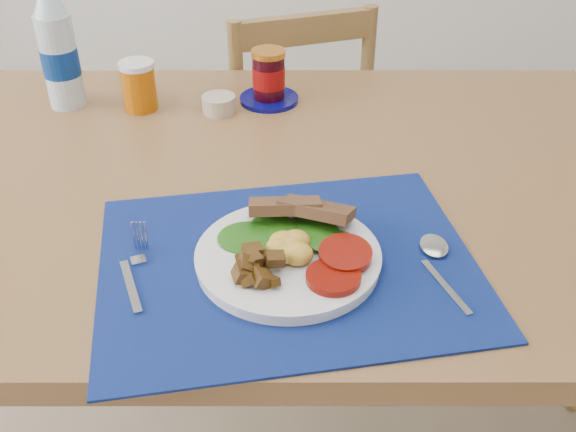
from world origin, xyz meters
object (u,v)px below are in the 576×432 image
object	(u,v)px
chair_far	(290,124)
water_bottle	(59,54)
juice_glass	(139,87)
jam_on_saucer	(269,79)
breakfast_plate	(284,254)

from	to	relation	value
chair_far	water_bottle	size ratio (longest dim) A/B	4.28
juice_glass	chair_far	bearing A→B (deg)	51.09
water_bottle	juice_glass	xyz separation A→B (m)	(0.15, -0.02, -0.06)
chair_far	jam_on_saucer	distance (m)	0.42
chair_far	breakfast_plate	xyz separation A→B (m)	(-0.01, -0.86, 0.24)
chair_far	jam_on_saucer	world-z (taller)	chair_far
jam_on_saucer	chair_far	bearing A→B (deg)	82.42
chair_far	juice_glass	xyz separation A→B (m)	(-0.29, -0.37, 0.26)
water_bottle	juice_glass	world-z (taller)	water_bottle
breakfast_plate	water_bottle	world-z (taller)	water_bottle
juice_glass	jam_on_saucer	distance (m)	0.25
breakfast_plate	chair_far	bearing A→B (deg)	95.20
chair_far	water_bottle	world-z (taller)	chair_far
water_bottle	jam_on_saucer	world-z (taller)	water_bottle
water_bottle	chair_far	bearing A→B (deg)	38.05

